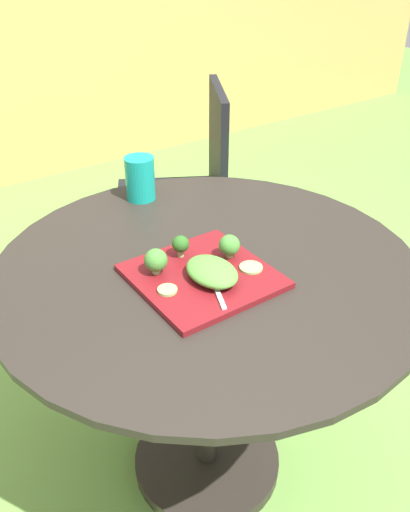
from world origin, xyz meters
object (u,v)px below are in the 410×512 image
(patio_chair, at_px, (191,181))
(fork, at_px, (214,283))
(salad_plate, at_px, (202,276))
(drinking_glass, at_px, (140,181))

(patio_chair, bearing_deg, fork, -120.79)
(salad_plate, xyz_separation_m, drinking_glass, (0.09, 0.44, 0.05))
(patio_chair, height_order, drinking_glass, patio_chair)
(drinking_glass, xyz_separation_m, fork, (-0.09, -0.49, -0.04))
(patio_chair, distance_m, fork, 1.09)
(drinking_glass, bearing_deg, patio_chair, 43.02)
(drinking_glass, bearing_deg, salad_plate, -101.56)
(patio_chair, distance_m, salad_plate, 1.04)
(patio_chair, height_order, salad_plate, patio_chair)
(fork, bearing_deg, drinking_glass, 79.21)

